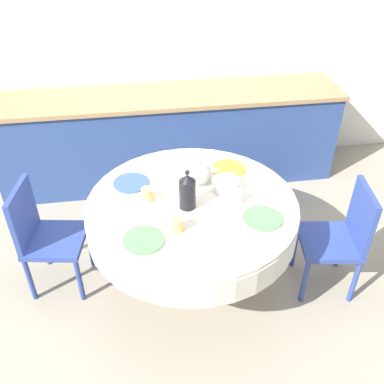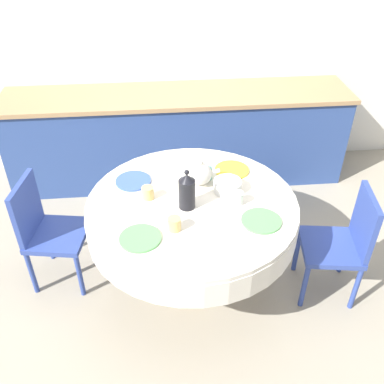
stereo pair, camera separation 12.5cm
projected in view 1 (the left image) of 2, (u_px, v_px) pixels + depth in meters
name	position (u px, v px, depth m)	size (l,w,h in m)	color
ground_plane	(192.00, 282.00, 3.26)	(12.00, 12.00, 0.00)	#9E937F
wall_back	(163.00, 39.00, 3.95)	(7.00, 0.05, 2.60)	silver
kitchen_counter	(169.00, 137.00, 4.18)	(3.24, 0.64, 0.90)	#2D4784
dining_table	(192.00, 216.00, 2.88)	(1.41, 1.41, 0.77)	olive
chair_left	(341.00, 235.00, 2.99)	(0.45, 0.45, 0.85)	#2D428E
chair_right	(44.00, 233.00, 3.00)	(0.46, 0.46, 0.85)	#2D428E
plate_near_left	(143.00, 240.00, 2.50)	(0.25, 0.25, 0.01)	#5BA85B
cup_near_left	(177.00, 224.00, 2.56)	(0.08, 0.08, 0.09)	#DBB766
plate_near_right	(262.00, 218.00, 2.66)	(0.25, 0.25, 0.01)	#5BA85B
cup_near_right	(237.00, 197.00, 2.79)	(0.08, 0.08, 0.09)	white
plate_far_left	(131.00, 183.00, 2.98)	(0.25, 0.25, 0.01)	#3856AD
cup_far_left	(147.00, 194.00, 2.81)	(0.08, 0.08, 0.09)	#DBB766
plate_far_right	(229.00, 169.00, 3.12)	(0.25, 0.25, 0.01)	yellow
cup_far_right	(204.00, 173.00, 3.01)	(0.08, 0.08, 0.09)	#5BA39E
coffee_carafe	(187.00, 191.00, 2.70)	(0.11, 0.11, 0.28)	black
teapot	(199.00, 174.00, 2.92)	(0.22, 0.16, 0.20)	silver
fruit_bowl	(226.00, 185.00, 2.90)	(0.19, 0.19, 0.08)	silver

